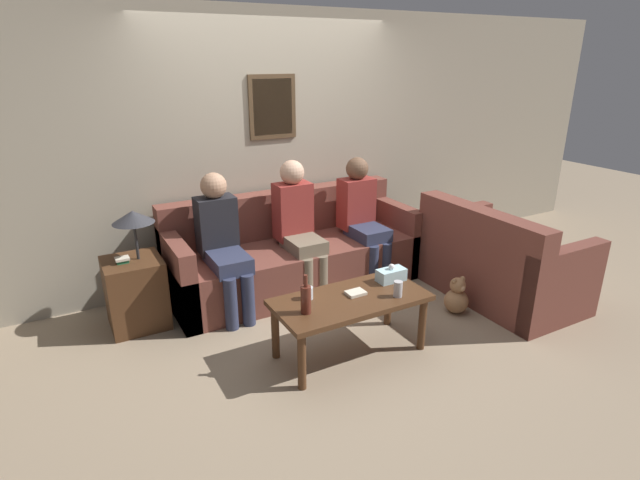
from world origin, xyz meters
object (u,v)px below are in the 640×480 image
(coffee_table, at_px, (350,305))
(teddy_bear, at_px, (457,297))
(wine_bottle, at_px, (306,299))
(drinking_glass, at_px, (308,293))
(couch_main, at_px, (294,255))
(couch_side, at_px, (498,265))
(person_left, at_px, (222,239))
(person_right, at_px, (362,214))
(person_middle, at_px, (298,222))

(coffee_table, height_order, teddy_bear, coffee_table)
(wine_bottle, bearing_deg, teddy_bear, 5.10)
(drinking_glass, bearing_deg, teddy_bear, -1.61)
(couch_main, bearing_deg, drinking_glass, -111.24)
(couch_side, relative_size, wine_bottle, 4.94)
(couch_side, height_order, person_left, person_left)
(couch_side, xyz_separation_m, drinking_glass, (-2.01, -0.02, 0.20))
(person_right, bearing_deg, teddy_bear, -72.96)
(person_right, xyz_separation_m, teddy_bear, (0.32, -1.06, -0.53))
(person_middle, relative_size, person_right, 1.03)
(wine_bottle, bearing_deg, drinking_glass, 57.91)
(person_left, distance_m, person_middle, 0.75)
(coffee_table, distance_m, person_left, 1.32)
(couch_side, height_order, person_middle, person_middle)
(couch_main, relative_size, couch_side, 1.71)
(couch_main, distance_m, person_right, 0.79)
(couch_main, distance_m, person_middle, 0.40)
(coffee_table, xyz_separation_m, wine_bottle, (-0.40, -0.05, 0.18))
(coffee_table, height_order, person_middle, person_middle)
(couch_main, xyz_separation_m, person_left, (-0.76, -0.15, 0.36))
(couch_main, height_order, teddy_bear, couch_main)
(couch_side, height_order, wine_bottle, couch_side)
(couch_main, relative_size, wine_bottle, 8.46)
(person_right, bearing_deg, couch_main, 167.56)
(wine_bottle, xyz_separation_m, person_left, (-0.20, 1.20, 0.09))
(drinking_glass, relative_size, person_left, 0.08)
(drinking_glass, bearing_deg, person_right, 41.76)
(couch_main, distance_m, couch_side, 1.94)
(person_left, distance_m, teddy_bear, 2.13)
(couch_main, relative_size, drinking_glass, 26.10)
(person_left, distance_m, person_right, 1.45)
(couch_side, relative_size, person_right, 1.16)
(couch_main, relative_size, person_right, 1.99)
(wine_bottle, bearing_deg, couch_side, 5.29)
(coffee_table, distance_m, wine_bottle, 0.44)
(coffee_table, relative_size, person_left, 0.95)
(coffee_table, bearing_deg, couch_side, 4.92)
(person_middle, bearing_deg, drinking_glass, -112.79)
(couch_main, height_order, wine_bottle, couch_main)
(coffee_table, bearing_deg, wine_bottle, -173.11)
(couch_main, distance_m, wine_bottle, 1.49)
(drinking_glass, xyz_separation_m, person_right, (1.14, 1.02, 0.16))
(coffee_table, relative_size, person_middle, 0.92)
(coffee_table, height_order, wine_bottle, wine_bottle)
(person_left, height_order, person_middle, person_middle)
(drinking_glass, bearing_deg, person_left, 107.00)
(drinking_glass, bearing_deg, wine_bottle, -122.09)
(person_middle, distance_m, person_right, 0.70)
(wine_bottle, relative_size, person_left, 0.24)
(coffee_table, height_order, person_left, person_left)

